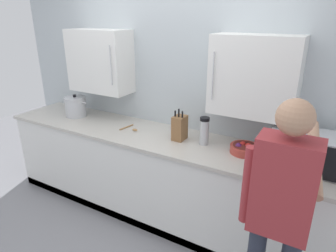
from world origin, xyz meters
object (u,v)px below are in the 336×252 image
object	(u,v)px
microwave_oven	(303,150)
thermos_flask	(204,131)
knife_block	(180,128)
wooden_spoon	(131,128)
stock_pot	(76,107)
person_figure	(280,210)
fruit_bowl	(245,148)

from	to	relation	value
microwave_oven	thermos_flask	world-z (taller)	microwave_oven
microwave_oven	thermos_flask	distance (m)	0.85
microwave_oven	knife_block	xyz separation A→B (m)	(-1.11, -0.00, -0.02)
knife_block	wooden_spoon	world-z (taller)	knife_block
knife_block	stock_pot	bearing A→B (deg)	179.67
knife_block	thermos_flask	xyz separation A→B (m)	(0.26, 0.01, 0.01)
knife_block	thermos_flask	bearing A→B (deg)	2.41
stock_pot	person_figure	distance (m)	2.62
fruit_bowl	thermos_flask	distance (m)	0.40
microwave_oven	fruit_bowl	bearing A→B (deg)	178.04
thermos_flask	fruit_bowl	bearing A→B (deg)	1.41
microwave_oven	stock_pot	size ratio (longest dim) A/B	2.12
microwave_oven	knife_block	distance (m)	1.11
thermos_flask	microwave_oven	bearing A→B (deg)	-0.43
microwave_oven	person_figure	xyz separation A→B (m)	(-0.02, -0.80, -0.06)
stock_pot	wooden_spoon	bearing A→B (deg)	-2.24
knife_block	person_figure	size ratio (longest dim) A/B	0.19
knife_block	fruit_bowl	distance (m)	0.65
fruit_bowl	microwave_oven	bearing A→B (deg)	-1.96
wooden_spoon	thermos_flask	bearing A→B (deg)	2.44
microwave_oven	stock_pot	world-z (taller)	microwave_oven
microwave_oven	fruit_bowl	world-z (taller)	microwave_oven
knife_block	stock_pot	size ratio (longest dim) A/B	0.92
knife_block	thermos_flask	distance (m)	0.26
microwave_oven	knife_block	bearing A→B (deg)	-179.78
microwave_oven	thermos_flask	size ratio (longest dim) A/B	2.73
wooden_spoon	person_figure	xyz separation A→B (m)	(1.66, -0.77, 0.07)
microwave_oven	knife_block	size ratio (longest dim) A/B	2.29
knife_block	person_figure	distance (m)	1.34
microwave_oven	wooden_spoon	size ratio (longest dim) A/B	3.72
thermos_flask	person_figure	bearing A→B (deg)	-44.14
stock_pot	person_figure	bearing A→B (deg)	-17.77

